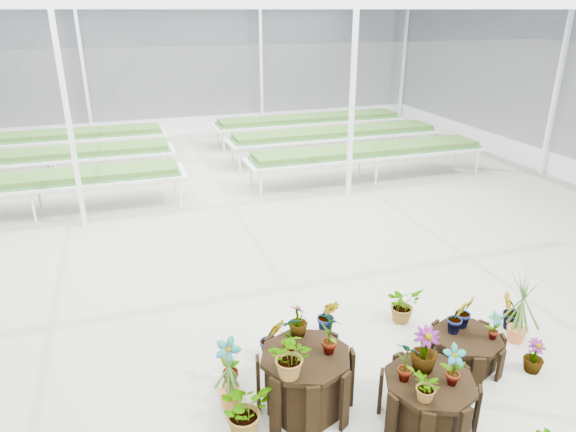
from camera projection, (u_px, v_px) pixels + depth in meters
name	position (u px, v px, depth m)	size (l,w,h in m)	color
ground_plane	(278.00, 297.00, 8.07)	(24.00, 24.00, 0.00)	gray
greenhouse_shell	(277.00, 158.00, 7.23)	(18.00, 24.00, 4.50)	white
steel_frame	(277.00, 158.00, 7.23)	(18.00, 24.00, 4.50)	silver
nursery_benches	(202.00, 156.00, 14.26)	(16.00, 7.00, 0.84)	silver
plinth_tall	(305.00, 381.00, 5.71)	(1.05, 1.05, 0.71)	black
plinth_mid	(428.00, 400.00, 5.56)	(1.02, 1.02, 0.54)	black
plinth_low	(466.00, 349.00, 6.49)	(0.90, 0.90, 0.41)	black
nursery_plants	(379.00, 352.00, 5.98)	(4.49, 3.31, 1.25)	#345A20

